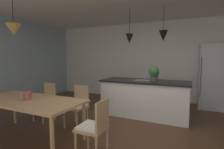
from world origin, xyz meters
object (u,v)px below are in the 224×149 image
dining_table (28,103)px  chair_kitchen_end (95,126)px  vase_on_dining_table (27,95)px  refrigerator (212,77)px  kitchen_island (144,98)px  chair_far_right (77,105)px  chair_far_left (46,100)px  potted_plant_on_island (154,73)px

dining_table → chair_kitchen_end: (1.39, 0.00, -0.19)m
vase_on_dining_table → refrigerator: bearing=48.6°
chair_kitchen_end → vase_on_dining_table: 1.42m
dining_table → kitchen_island: kitchen_island is taller
kitchen_island → chair_kitchen_end: bearing=-95.3°
refrigerator → chair_far_right: bearing=-134.8°
chair_kitchen_end → kitchen_island: (0.20, 2.12, -0.01)m
vase_on_dining_table → dining_table: bearing=127.6°
chair_far_left → chair_kitchen_end: 2.03m
chair_far_right → refrigerator: (2.72, 2.74, 0.46)m
dining_table → potted_plant_on_island: (1.81, 2.13, 0.43)m
refrigerator → vase_on_dining_table: size_ratio=12.05×
chair_kitchen_end → chair_far_right: bearing=138.0°
dining_table → chair_far_left: (-0.45, 0.84, -0.19)m
refrigerator → chair_far_left: bearing=-143.0°
chair_far_right → vase_on_dining_table: (-0.45, -0.86, 0.33)m
dining_table → vase_on_dining_table: (0.01, -0.02, 0.14)m
refrigerator → potted_plant_on_island: 2.00m
chair_far_left → chair_kitchen_end: (1.85, -0.84, 0.00)m
chair_far_right → kitchen_island: bearing=48.9°
chair_kitchen_end → refrigerator: refrigerator is taller
refrigerator → potted_plant_on_island: bearing=-133.4°
chair_far_left → vase_on_dining_table: bearing=-61.3°
chair_far_left → chair_far_right: same height
kitchen_island → chair_far_right: bearing=-131.1°
kitchen_island → refrigerator: size_ratio=1.15×
kitchen_island → potted_plant_on_island: 0.67m
chair_far_left → potted_plant_on_island: 2.68m
chair_kitchen_end → vase_on_dining_table: bearing=-179.2°
dining_table → kitchen_island: size_ratio=0.95×
chair_far_right → potted_plant_on_island: 1.97m
kitchen_island → potted_plant_on_island: bearing=0.0°
chair_far_right → chair_kitchen_end: size_ratio=1.00×
potted_plant_on_island → dining_table: bearing=-130.4°
refrigerator → chair_kitchen_end: bearing=-116.6°
kitchen_island → vase_on_dining_table: (-1.57, -2.14, 0.34)m
chair_far_right → chair_kitchen_end: same height
chair_kitchen_end → potted_plant_on_island: bearing=78.8°
dining_table → kitchen_island: bearing=53.3°
potted_plant_on_island → kitchen_island: bearing=180.0°
chair_far_right → vase_on_dining_table: bearing=-117.7°
kitchen_island → refrigerator: (1.60, 1.45, 0.47)m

